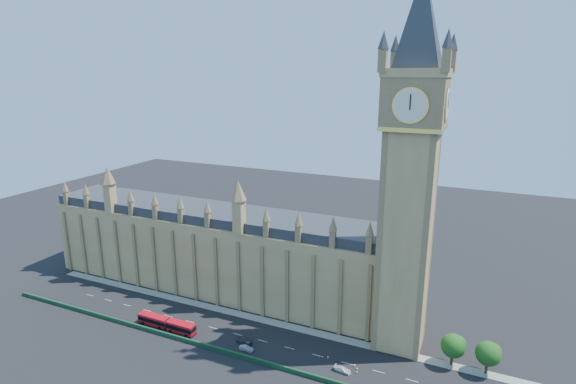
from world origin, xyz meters
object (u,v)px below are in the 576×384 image
at_px(red_bus, 167,324).
at_px(car_white, 343,370).
at_px(car_silver, 246,348).
at_px(car_grey, 244,340).

xyz_separation_m(red_bus, car_white, (51.71, 2.11, -1.05)).
bearing_deg(car_white, car_silver, 100.34).
bearing_deg(red_bus, car_white, 2.88).
xyz_separation_m(car_grey, car_white, (28.10, -0.92, -0.16)).
height_order(red_bus, car_grey, red_bus).
xyz_separation_m(car_grey, car_silver, (2.24, -2.87, -0.14)).
distance_m(car_silver, car_white, 25.93).
relative_size(car_silver, car_white, 0.90).
bearing_deg(red_bus, car_silver, 0.90).
bearing_deg(red_bus, car_grey, 7.86).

